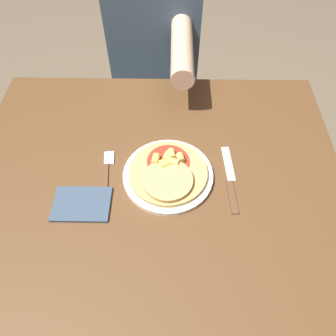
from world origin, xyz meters
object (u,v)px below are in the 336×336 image
object	(u,v)px
person_diner	(156,56)
fork	(107,173)
dining_table	(157,198)
plate	(168,175)
knife	(230,179)
pizza	(168,172)

from	to	relation	value
person_diner	fork	bearing A→B (deg)	-99.68
dining_table	plate	xyz separation A→B (m)	(0.03, -0.01, 0.13)
fork	knife	size ratio (longest dim) A/B	0.80
plate	person_diner	size ratio (longest dim) A/B	0.20
fork	pizza	bearing A→B (deg)	-4.20
pizza	fork	world-z (taller)	pizza
fork	person_diner	bearing A→B (deg)	80.32
fork	knife	xyz separation A→B (m)	(0.34, -0.02, 0.00)
person_diner	knife	bearing A→B (deg)	-70.67
plate	dining_table	bearing A→B (deg)	165.23
plate	knife	bearing A→B (deg)	-2.78
dining_table	knife	distance (m)	0.24
knife	pizza	bearing A→B (deg)	178.24
plate	person_diner	xyz separation A→B (m)	(-0.06, 0.64, -0.07)
dining_table	person_diner	xyz separation A→B (m)	(-0.03, 0.64, 0.06)
plate	fork	size ratio (longest dim) A/B	1.39
plate	pizza	world-z (taller)	pizza
fork	person_diner	xyz separation A→B (m)	(0.11, 0.63, -0.06)
dining_table	knife	bearing A→B (deg)	-4.85
dining_table	pizza	xyz separation A→B (m)	(0.03, -0.01, 0.15)
pizza	person_diner	distance (m)	0.66
plate	knife	world-z (taller)	plate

